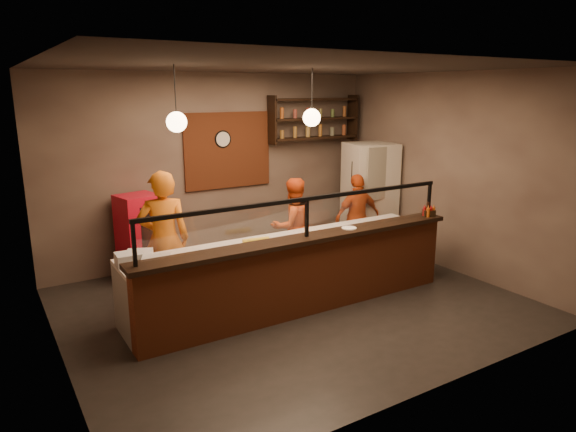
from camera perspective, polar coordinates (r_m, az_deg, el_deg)
floor at (r=7.28m, az=0.68°, el=-9.78°), size 6.00×6.00×0.00m
ceiling at (r=6.68m, az=0.76°, el=16.29°), size 6.00×6.00×0.00m
wall_back at (r=8.98m, az=-7.88°, el=5.28°), size 6.00×0.00×6.00m
wall_left at (r=5.81m, az=-25.15°, el=-0.56°), size 0.00×5.00×5.00m
wall_right at (r=8.75m, az=17.61°, el=4.54°), size 0.00×5.00×5.00m
wall_front at (r=4.93m, az=16.47°, el=-2.20°), size 6.00×0.00×6.00m
brick_patch at (r=8.99m, az=-6.69°, el=7.26°), size 1.60×0.04×1.30m
service_counter at (r=6.85m, az=2.04°, el=-6.79°), size 4.60×0.25×1.00m
counter_ledge at (r=6.69m, az=2.08°, el=-2.54°), size 4.70×0.37×0.06m
worktop_cabinet at (r=7.28m, az=-0.16°, el=-6.17°), size 4.60×0.75×0.85m
worktop at (r=7.13m, az=-0.16°, el=-2.77°), size 4.60×0.75×0.05m
sneeze_guard at (r=6.60m, az=2.10°, el=0.30°), size 4.50×0.05×0.52m
wall_shelving at (r=9.67m, az=2.93°, el=10.75°), size 1.84×0.28×0.85m
wall_clock at (r=8.92m, az=-7.29°, el=8.48°), size 0.30×0.04×0.30m
pendant_left at (r=6.20m, az=-12.27°, el=10.19°), size 0.24×0.24×0.77m
pendant_right at (r=7.06m, az=2.65°, el=10.88°), size 0.24×0.24×0.77m
cook_left at (r=7.15m, az=-13.61°, el=-2.56°), size 0.78×0.62×1.89m
cook_mid at (r=8.24m, az=0.54°, el=-1.15°), size 0.79×0.63×1.57m
cook_right at (r=9.08m, az=7.71°, el=-0.07°), size 0.91×0.44×1.51m
fridge at (r=9.63m, az=9.00°, el=2.13°), size 0.98×0.94×1.98m
red_cooler at (r=8.36m, az=-16.17°, el=-2.27°), size 0.68×0.64×1.35m
pizza_dough at (r=7.50m, az=3.32°, el=-1.72°), size 0.55×0.55×0.01m
prep_tub_a at (r=6.40m, az=-16.17°, el=-4.37°), size 0.37×0.34×0.15m
prep_tub_b at (r=6.32m, az=-17.16°, el=-4.62°), size 0.33×0.27×0.16m
prep_tub_c at (r=6.11m, az=-14.41°, el=-5.07°), size 0.39×0.35×0.16m
rolling_pin at (r=6.98m, az=-3.59°, el=-2.68°), size 0.38×0.12×0.06m
condiment_caddy at (r=8.04m, az=15.37°, el=0.34°), size 0.21×0.19×0.09m
pepper_mill at (r=8.04m, az=15.27°, el=0.78°), size 0.06×0.06×0.21m
small_plate at (r=7.10m, az=6.80°, el=-1.34°), size 0.24×0.24×0.01m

